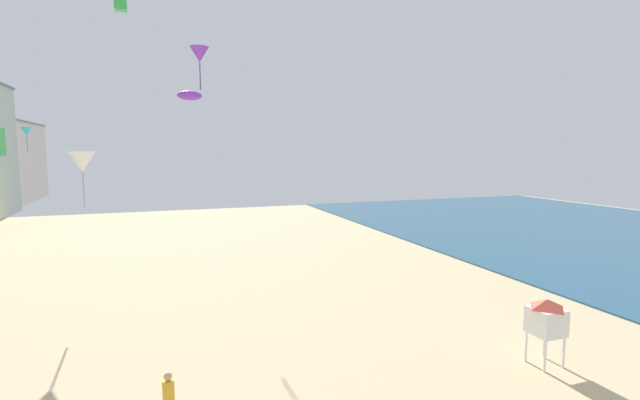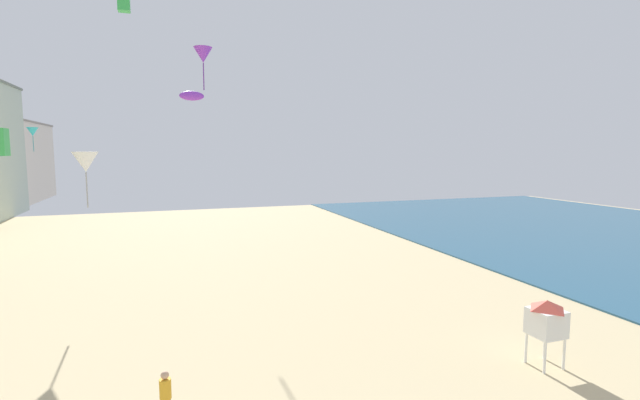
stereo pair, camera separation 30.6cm
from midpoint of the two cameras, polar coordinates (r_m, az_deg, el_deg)
name	(u,v)px [view 2 (the right image)]	position (r m, az deg, el deg)	size (l,w,h in m)	color
kite_flyer	(166,395)	(15.10, -18.35, -22.31)	(0.34, 0.34, 1.64)	#383D4C
lifeguard_stand	(547,319)	(19.35, 27.13, -13.22)	(1.10, 1.10, 2.55)	white
kite_white_delta	(85,162)	(28.83, -27.26, 4.29)	(1.40, 1.40, 3.19)	white
kite_purple_delta	(203,55)	(37.46, -14.32, 17.33)	(1.42, 1.42, 3.24)	purple
kite_green_box_2	(124,2)	(31.80, -23.29, 21.98)	(0.69, 0.69, 1.08)	green
kite_purple_parafoil	(192,96)	(26.79, -15.59, 12.56)	(1.34, 0.37, 0.52)	purple
kite_cyan_delta	(33,132)	(45.25, -32.40, 7.30)	(0.89, 0.89, 2.03)	#2DB7CC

